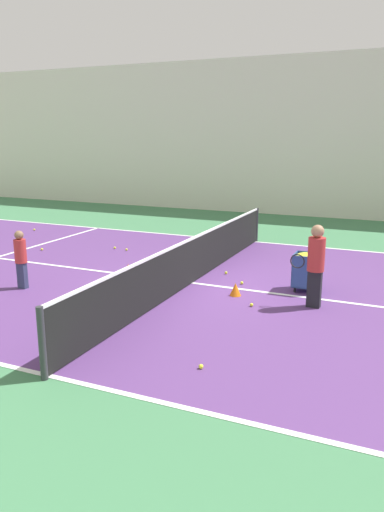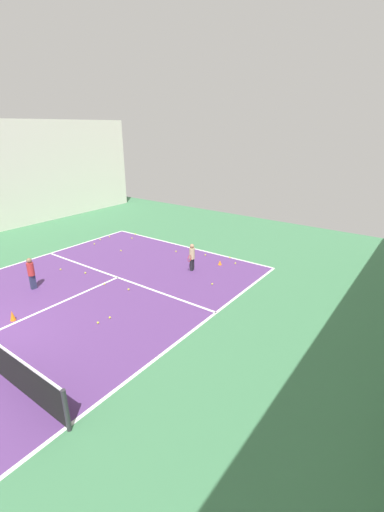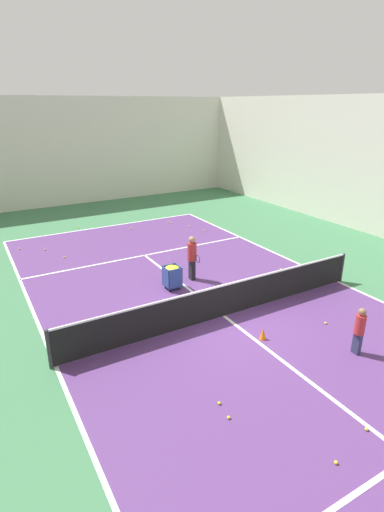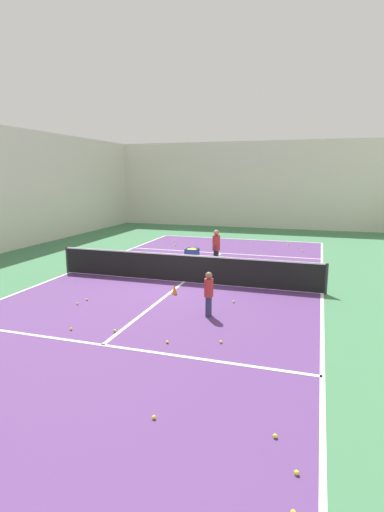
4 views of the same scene
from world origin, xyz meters
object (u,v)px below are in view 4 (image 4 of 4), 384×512
at_px(child_midcourt, 209,291).
at_px(ball_cart, 192,254).
at_px(tennis_net, 184,268).
at_px(training_cone_1, 175,289).
at_px(coach_at_net, 216,246).
at_px(training_cone_0, 205,272).

xyz_separation_m(child_midcourt, ball_cart, (-2.29, 5.66, -0.15)).
xyz_separation_m(tennis_net, training_cone_1, (0.20, -1.54, -0.37)).
bearing_deg(coach_at_net, ball_cart, -67.63).
relative_size(coach_at_net, child_midcourt, 1.27).
relative_size(tennis_net, training_cone_0, 37.23).
xyz_separation_m(child_midcourt, training_cone_1, (-1.63, 1.68, -0.56)).
xyz_separation_m(tennis_net, ball_cart, (-0.46, 2.45, 0.04)).
relative_size(coach_at_net, ball_cart, 1.94).
distance_m(tennis_net, training_cone_0, 1.34).
height_order(tennis_net, training_cone_0, tennis_net).
relative_size(ball_cart, training_cone_1, 2.46).
xyz_separation_m(ball_cart, training_cone_1, (0.66, -3.99, -0.41)).
bearing_deg(training_cone_1, ball_cart, 99.45).
relative_size(child_midcourt, ball_cart, 1.53).
distance_m(tennis_net, coach_at_net, 2.87).
height_order(coach_at_net, training_cone_0, coach_at_net).
distance_m(child_midcourt, ball_cart, 6.11).
distance_m(coach_at_net, training_cone_1, 4.41).
bearing_deg(training_cone_1, training_cone_0, 84.64).
bearing_deg(child_midcourt, coach_at_net, 13.96).
bearing_deg(child_midcourt, ball_cart, 23.63).
xyz_separation_m(tennis_net, child_midcourt, (1.83, -3.21, 0.19)).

